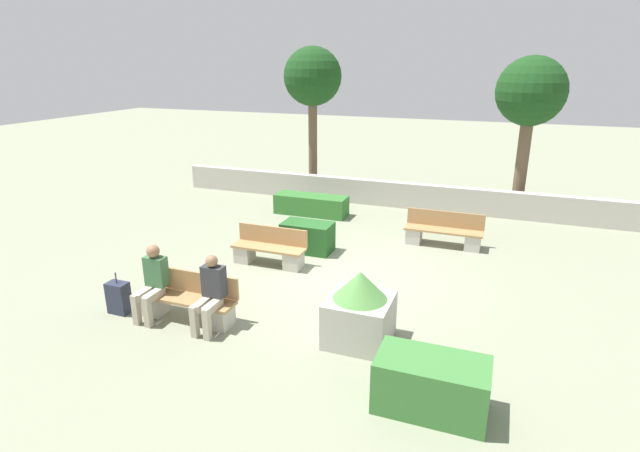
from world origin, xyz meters
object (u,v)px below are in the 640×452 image
Objects in this scene: bench_left_side at (269,251)px; person_seated_woman at (152,279)px; tree_center_left at (531,95)px; person_seated_man at (210,290)px; bench_right_side at (443,233)px; planter_corner_left at (360,309)px; bench_front at (188,302)px; tree_leftmost at (313,79)px; suitcase at (119,298)px.

bench_left_side is 1.26× the size of person_seated_woman.
person_seated_woman is at bearing -97.62° from bench_left_side.
person_seated_man is at bearing -117.46° from tree_center_left.
person_seated_woman is (-4.32, -5.45, 0.41)m from bench_right_side.
bench_right_side is 5.01m from planter_corner_left.
bench_front is 11.08m from tree_center_left.
person_seated_man is 10.34m from tree_leftmost.
suitcase is (-1.88, -0.11, -0.42)m from person_seated_man.
bench_right_side is at bearing 51.57° from person_seated_woman.
tree_center_left is (5.17, 6.42, 3.11)m from bench_left_side.
tree_leftmost is at bearing 142.37° from bench_right_side.
bench_left_side is 7.80m from tree_leftmost.
bench_front is 6.49m from bench_right_side.
suitcase is at bearing -176.75° from person_seated_man.
bench_front is 10.24m from tree_leftmost.
tree_center_left is at bearing 57.11° from person_seated_woman.
tree_leftmost reaches higher than person_seated_woman.
tree_leftmost reaches higher than bench_right_side.
person_seated_woman reaches higher than suitcase.
planter_corner_left is 0.25× the size of tree_leftmost.
person_seated_woman is at bearing 8.94° from suitcase.
planter_corner_left reaches higher than bench_right_side.
person_seated_man is 1.06× the size of planter_corner_left.
suitcase is at bearing -125.53° from tree_center_left.
tree_center_left reaches higher than suitcase.
person_seated_woman reaches higher than bench_right_side.
suitcase is (-1.31, -0.25, -0.02)m from bench_front.
bench_left_side is at bearing 62.57° from suitcase.
bench_right_side is 7.50m from suitcase.
bench_right_side is at bearing 47.87° from suitcase.
person_seated_man is (0.58, -0.14, 0.40)m from bench_front.
person_seated_man is at bearing -78.58° from tree_leftmost.
person_seated_woman is (-0.60, -0.14, 0.41)m from bench_front.
person_seated_woman is 0.28× the size of tree_leftmost.
planter_corner_left reaches higher than bench_front.
person_seated_man reaches higher than suitcase.
tree_leftmost is (-5.10, 4.23, 3.43)m from bench_right_side.
bench_right_side is 0.42× the size of tree_center_left.
person_seated_man reaches higher than bench_left_side.
person_seated_man is 1.93m from suitcase.
person_seated_man is at bearing -117.90° from bench_right_side.
suitcase is at bearing -130.06° from bench_right_side.
suitcase is at bearing -171.06° from person_seated_woman.
bench_left_side is (0.24, 2.74, -0.01)m from bench_front.
tree_center_left is at bearing 62.54° from person_seated_man.
bench_left_side is 3.02m from person_seated_woman.
bench_right_side is at bearing -39.70° from tree_leftmost.
person_seated_man is at bearing -0.18° from person_seated_woman.
planter_corner_left is 1.56× the size of suitcase.
bench_left_side is 0.89× the size of bench_right_side.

